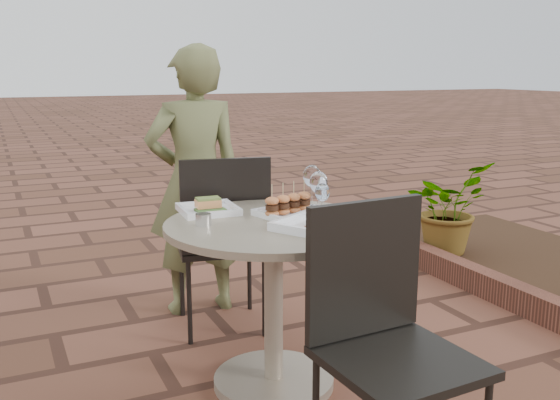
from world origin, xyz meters
name	(u,v)px	position (x,y,z in m)	size (l,w,h in m)	color
ground	(267,373)	(0.00, 0.00, 0.00)	(60.00, 60.00, 0.00)	brown
cafe_table	(274,279)	(-0.01, -0.11, 0.48)	(0.90, 0.90, 0.73)	gray
chair_far	(223,230)	(-0.02, 0.50, 0.55)	(0.51, 0.51, 0.93)	black
chair_near	(383,322)	(0.05, -0.81, 0.55)	(0.47, 0.47, 0.93)	black
diner	(195,182)	(-0.04, 0.87, 0.74)	(0.54, 0.35, 1.48)	brown
plate_salmon	(208,208)	(-0.20, 0.17, 0.75)	(0.26, 0.26, 0.07)	white
plate_sliders	(288,208)	(0.09, -0.04, 0.77)	(0.28, 0.28, 0.15)	white
plate_tuna	(318,224)	(0.10, -0.29, 0.75)	(0.39, 0.39, 0.03)	white
wine_glass_right	(322,193)	(0.21, -0.13, 0.83)	(0.06, 0.06, 0.15)	white
wine_glass_mid	(312,177)	(0.26, 0.08, 0.87)	(0.08, 0.08, 0.19)	white
wine_glass_far	(319,184)	(0.23, -0.05, 0.86)	(0.08, 0.08, 0.19)	white
steel_ramekin	(203,220)	(-0.29, -0.04, 0.75)	(0.06, 0.06, 0.05)	silver
cutlery_set	(360,230)	(0.24, -0.38, 0.73)	(0.10, 0.21, 0.00)	silver
planter_curb	(491,286)	(1.60, 0.30, 0.07)	(0.12, 3.00, 0.15)	brown
potted_plant_a	(447,207)	(1.85, 1.03, 0.38)	(0.58, 0.51, 0.65)	#33662D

